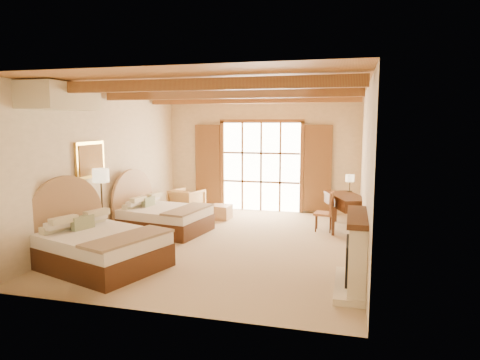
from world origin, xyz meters
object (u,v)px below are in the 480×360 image
(bed_near, at_px, (94,244))
(armchair, at_px, (187,202))
(desk, at_px, (346,211))
(bed_far, at_px, (159,215))
(nightstand, at_px, (93,235))

(bed_near, distance_m, armchair, 4.39)
(armchair, height_order, desk, desk)
(bed_far, xyz_separation_m, armchair, (-0.04, 1.84, -0.02))
(desk, bearing_deg, nightstand, -170.37)
(bed_near, bearing_deg, armchair, 108.37)
(bed_near, distance_m, desk, 5.75)
(nightstand, height_order, desk, desk)
(bed_far, relative_size, nightstand, 3.85)
(nightstand, xyz_separation_m, desk, (4.87, 2.95, 0.16))
(bed_far, relative_size, desk, 1.29)
(nightstand, height_order, armchair, armchair)
(armchair, distance_m, desk, 4.27)
(bed_near, relative_size, nightstand, 4.60)
(armchair, bearing_deg, bed_near, 105.96)
(bed_near, distance_m, nightstand, 1.16)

